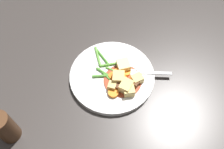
{
  "coord_description": "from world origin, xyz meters",
  "views": [
    {
      "loc": [
        0.23,
        -0.34,
        0.66
      ],
      "look_at": [
        0.0,
        0.0,
        0.02
      ],
      "focal_mm": 38.73,
      "sensor_mm": 36.0,
      "label": 1
    }
  ],
  "objects_px": {
    "carrot_slice_3": "(123,78)",
    "potato_chunk_2": "(137,79)",
    "potato_chunk_3": "(118,78)",
    "carrot_slice_1": "(130,86)",
    "dinner_plate": "(112,76)",
    "potato_chunk_4": "(129,91)",
    "pepper_mill": "(5,127)",
    "fork": "(142,73)",
    "carrot_slice_5": "(127,73)",
    "meat_chunk_1": "(119,86)",
    "potato_chunk_5": "(112,86)",
    "meat_chunk_0": "(135,83)",
    "carrot_slice_0": "(118,74)",
    "potato_chunk_0": "(123,65)",
    "carrot_slice_4": "(113,93)",
    "potato_chunk_1": "(126,86)",
    "carrot_slice_2": "(112,76)"
  },
  "relations": [
    {
      "from": "carrot_slice_5",
      "to": "carrot_slice_2",
      "type": "bearing_deg",
      "value": -130.33
    },
    {
      "from": "potato_chunk_0",
      "to": "potato_chunk_2",
      "type": "xyz_separation_m",
      "value": [
        0.06,
        -0.02,
        -0.0
      ]
    },
    {
      "from": "carrot_slice_3",
      "to": "carrot_slice_5",
      "type": "xyz_separation_m",
      "value": [
        -0.0,
        0.02,
        -0.0
      ]
    },
    {
      "from": "carrot_slice_4",
      "to": "potato_chunk_3",
      "type": "xyz_separation_m",
      "value": [
        -0.01,
        0.05,
        0.01
      ]
    },
    {
      "from": "dinner_plate",
      "to": "meat_chunk_1",
      "type": "height_order",
      "value": "meat_chunk_1"
    },
    {
      "from": "potato_chunk_0",
      "to": "potato_chunk_1",
      "type": "height_order",
      "value": "potato_chunk_1"
    },
    {
      "from": "pepper_mill",
      "to": "carrot_slice_3",
      "type": "bearing_deg",
      "value": 62.79
    },
    {
      "from": "potato_chunk_0",
      "to": "carrot_slice_4",
      "type": "bearing_deg",
      "value": -74.71
    },
    {
      "from": "potato_chunk_3",
      "to": "potato_chunk_5",
      "type": "height_order",
      "value": "potato_chunk_3"
    },
    {
      "from": "carrot_slice_3",
      "to": "potato_chunk_2",
      "type": "height_order",
      "value": "potato_chunk_2"
    },
    {
      "from": "potato_chunk_3",
      "to": "carrot_slice_1",
      "type": "bearing_deg",
      "value": 1.67
    },
    {
      "from": "carrot_slice_2",
      "to": "carrot_slice_4",
      "type": "bearing_deg",
      "value": -53.49
    },
    {
      "from": "carrot_slice_2",
      "to": "fork",
      "type": "height_order",
      "value": "carrot_slice_2"
    },
    {
      "from": "dinner_plate",
      "to": "potato_chunk_4",
      "type": "relative_size",
      "value": 8.33
    },
    {
      "from": "meat_chunk_0",
      "to": "potato_chunk_0",
      "type": "bearing_deg",
      "value": 151.74
    },
    {
      "from": "carrot_slice_4",
      "to": "meat_chunk_0",
      "type": "distance_m",
      "value": 0.07
    },
    {
      "from": "pepper_mill",
      "to": "potato_chunk_4",
      "type": "bearing_deg",
      "value": 54.61
    },
    {
      "from": "carrot_slice_0",
      "to": "potato_chunk_3",
      "type": "xyz_separation_m",
      "value": [
        0.01,
        -0.02,
        0.01
      ]
    },
    {
      "from": "carrot_slice_0",
      "to": "potato_chunk_0",
      "type": "height_order",
      "value": "potato_chunk_0"
    },
    {
      "from": "carrot_slice_5",
      "to": "potato_chunk_1",
      "type": "relative_size",
      "value": 0.63
    },
    {
      "from": "potato_chunk_2",
      "to": "potato_chunk_3",
      "type": "xyz_separation_m",
      "value": [
        -0.05,
        -0.03,
        0.0
      ]
    },
    {
      "from": "carrot_slice_4",
      "to": "fork",
      "type": "xyz_separation_m",
      "value": [
        0.03,
        0.11,
        -0.0
      ]
    },
    {
      "from": "pepper_mill",
      "to": "fork",
      "type": "bearing_deg",
      "value": 61.56
    },
    {
      "from": "carrot_slice_5",
      "to": "pepper_mill",
      "type": "bearing_deg",
      "value": -115.3
    },
    {
      "from": "dinner_plate",
      "to": "potato_chunk_2",
      "type": "bearing_deg",
      "value": 17.13
    },
    {
      "from": "meat_chunk_1",
      "to": "dinner_plate",
      "type": "bearing_deg",
      "value": 148.01
    },
    {
      "from": "carrot_slice_3",
      "to": "potato_chunk_3",
      "type": "bearing_deg",
      "value": -123.94
    },
    {
      "from": "carrot_slice_4",
      "to": "pepper_mill",
      "type": "xyz_separation_m",
      "value": [
        -0.17,
        -0.26,
        0.03
      ]
    },
    {
      "from": "carrot_slice_0",
      "to": "meat_chunk_0",
      "type": "relative_size",
      "value": 1.44
    },
    {
      "from": "carrot_slice_2",
      "to": "potato_chunk_5",
      "type": "height_order",
      "value": "potato_chunk_5"
    },
    {
      "from": "dinner_plate",
      "to": "meat_chunk_0",
      "type": "bearing_deg",
      "value": 5.46
    },
    {
      "from": "meat_chunk_1",
      "to": "potato_chunk_0",
      "type": "bearing_deg",
      "value": 113.49
    },
    {
      "from": "potato_chunk_3",
      "to": "carrot_slice_4",
      "type": "bearing_deg",
      "value": -75.09
    },
    {
      "from": "carrot_slice_0",
      "to": "potato_chunk_4",
      "type": "bearing_deg",
      "value": -29.26
    },
    {
      "from": "carrot_slice_3",
      "to": "meat_chunk_0",
      "type": "xyz_separation_m",
      "value": [
        0.04,
        0.0,
        0.01
      ]
    },
    {
      "from": "carrot_slice_5",
      "to": "potato_chunk_2",
      "type": "height_order",
      "value": "potato_chunk_2"
    },
    {
      "from": "carrot_slice_2",
      "to": "carrot_slice_4",
      "type": "distance_m",
      "value": 0.06
    },
    {
      "from": "meat_chunk_0",
      "to": "dinner_plate",
      "type": "bearing_deg",
      "value": -174.54
    },
    {
      "from": "potato_chunk_0",
      "to": "carrot_slice_3",
      "type": "bearing_deg",
      "value": -58.81
    },
    {
      "from": "carrot_slice_5",
      "to": "potato_chunk_1",
      "type": "xyz_separation_m",
      "value": [
        0.03,
        -0.05,
        0.01
      ]
    },
    {
      "from": "carrot_slice_5",
      "to": "meat_chunk_1",
      "type": "bearing_deg",
      "value": -80.39
    },
    {
      "from": "potato_chunk_1",
      "to": "carrot_slice_3",
      "type": "bearing_deg",
      "value": 137.71
    },
    {
      "from": "potato_chunk_1",
      "to": "potato_chunk_0",
      "type": "bearing_deg",
      "value": 128.82
    },
    {
      "from": "potato_chunk_4",
      "to": "meat_chunk_1",
      "type": "relative_size",
      "value": 1.27
    },
    {
      "from": "carrot_slice_2",
      "to": "meat_chunk_1",
      "type": "distance_m",
      "value": 0.05
    },
    {
      "from": "fork",
      "to": "carrot_slice_3",
      "type": "bearing_deg",
      "value": -125.05
    },
    {
      "from": "potato_chunk_1",
      "to": "potato_chunk_4",
      "type": "height_order",
      "value": "potato_chunk_1"
    },
    {
      "from": "carrot_slice_0",
      "to": "meat_chunk_0",
      "type": "distance_m",
      "value": 0.06
    },
    {
      "from": "dinner_plate",
      "to": "carrot_slice_2",
      "type": "relative_size",
      "value": 10.78
    },
    {
      "from": "carrot_slice_0",
      "to": "pepper_mill",
      "type": "distance_m",
      "value": 0.36
    }
  ]
}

